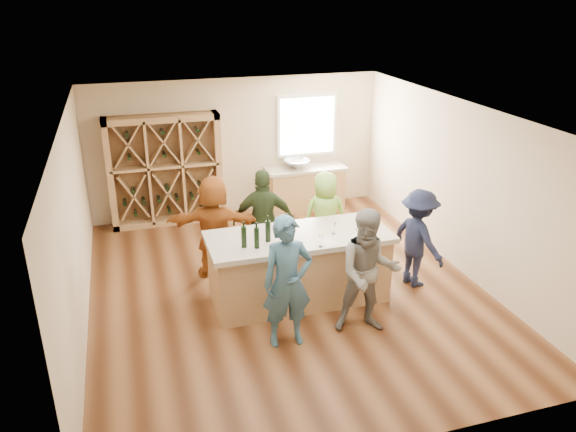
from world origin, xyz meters
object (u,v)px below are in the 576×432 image
object	(u,v)px
wine_rack	(165,170)
person_server	(418,238)
wine_bottle_c	(268,231)
person_far_mid	(264,221)
person_near_left	(287,282)
sink	(297,164)
wine_bottle_e	(287,230)
wine_bottle_b	(257,238)
person_near_right	(369,272)
person_far_left	(214,227)
wine_bottle_a	(244,237)
person_far_right	(325,216)
tasting_counter_base	(299,270)

from	to	relation	value
wine_rack	person_server	world-z (taller)	wine_rack
wine_bottle_c	person_far_mid	world-z (taller)	person_far_mid
person_near_left	sink	bearing A→B (deg)	73.21
wine_bottle_e	person_near_left	distance (m)	0.98
wine_bottle_b	person_near_left	xyz separation A→B (m)	(0.21, -0.77, -0.32)
person_near_left	person_near_right	world-z (taller)	person_near_left
wine_bottle_b	person_near_right	distance (m)	1.60
wine_rack	person_far_left	distance (m)	2.55
sink	person_near_left	size ratio (longest dim) A/B	0.30
wine_bottle_b	wine_rack	bearing A→B (deg)	102.94
person_near_left	person_near_right	xyz separation A→B (m)	(1.14, -0.03, -0.02)
wine_bottle_a	wine_bottle_b	xyz separation A→B (m)	(0.16, -0.08, -0.00)
wine_rack	person_far_right	bearing A→B (deg)	-44.79
wine_bottle_b	person_far_right	xyz separation A→B (m)	(1.56, 1.46, -0.44)
wine_bottle_b	wine_bottle_e	bearing A→B (deg)	13.38
wine_rack	wine_bottle_e	distance (m)	4.03
wine_rack	person_near_left	world-z (taller)	wine_rack
tasting_counter_base	sink	bearing A→B (deg)	72.87
sink	wine_bottle_a	size ratio (longest dim) A/B	1.77
person_far_left	person_near_right	bearing A→B (deg)	142.37
person_near_left	person_far_right	distance (m)	2.61
wine_rack	wine_bottle_c	bearing A→B (deg)	-73.55
person_near_right	wine_bottle_e	bearing A→B (deg)	147.52
tasting_counter_base	wine_bottle_b	bearing A→B (deg)	-160.13
tasting_counter_base	person_far_right	world-z (taller)	person_far_right
sink	wine_bottle_b	xyz separation A→B (m)	(-1.80, -3.83, 0.22)
person_near_left	person_far_right	size ratio (longest dim) A/B	1.15
wine_bottle_a	person_far_right	size ratio (longest dim) A/B	0.19
wine_bottle_a	person_near_left	distance (m)	0.98
wine_bottle_e	tasting_counter_base	bearing A→B (deg)	32.19
sink	person_server	world-z (taller)	person_server
wine_rack	wine_bottle_e	size ratio (longest dim) A/B	6.60
wine_bottle_b	wine_bottle_e	xyz separation A→B (m)	(0.48, 0.11, 0.02)
wine_rack	person_server	xyz separation A→B (m)	(3.53, -3.73, -0.30)
sink	person_near_right	world-z (taller)	person_near_right
wine_bottle_b	person_near_left	size ratio (longest dim) A/B	0.17
person_far_right	person_far_left	distance (m)	1.92
person_far_right	wine_bottle_a	bearing A→B (deg)	42.03
person_server	person_far_left	distance (m)	3.25
person_near_left	person_far_mid	world-z (taller)	person_near_left
wine_rack	wine_bottle_c	size ratio (longest dim) A/B	6.99
wine_bottle_b	person_near_left	bearing A→B (deg)	-74.58
sink	person_server	size ratio (longest dim) A/B	0.34
person_far_mid	wine_rack	bearing A→B (deg)	-47.65
wine_bottle_a	wine_bottle_b	distance (m)	0.18
wine_bottle_a	wine_bottle_c	bearing A→B (deg)	13.72
sink	wine_bottle_a	distance (m)	4.24
tasting_counter_base	person_near_left	size ratio (longest dim) A/B	1.43
wine_rack	wine_bottle_b	xyz separation A→B (m)	(0.90, -3.90, 0.13)
person_far_right	person_far_left	size ratio (longest dim) A/B	0.92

